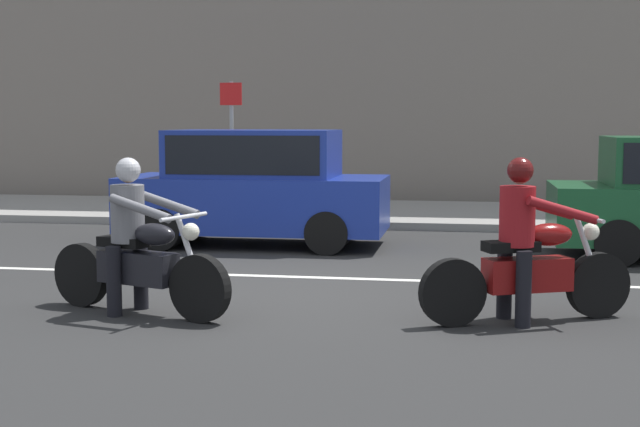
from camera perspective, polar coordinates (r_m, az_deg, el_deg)
ground_plane at (r=10.08m, az=-1.67°, el=-5.07°), size 80.00×80.00×0.00m
sidewalk_slab at (r=17.90m, az=3.36°, el=0.03°), size 40.00×4.40×0.14m
lane_marking_stripe at (r=10.90m, az=0.84°, el=-4.20°), size 18.00×0.14×0.01m
motorcycle_with_rider_gray at (r=9.01m, az=-11.80°, el=-2.38°), size 2.12×0.96×1.58m
motorcycle_with_rider_crimson at (r=8.69m, az=13.25°, el=-2.66°), size 2.05×1.06×1.60m
parked_hatchback_cobalt_blue at (r=13.68m, az=-4.27°, el=1.81°), size 4.07×1.76×1.80m
street_sign_post at (r=17.55m, az=-5.76°, el=5.22°), size 0.44×0.08×2.58m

